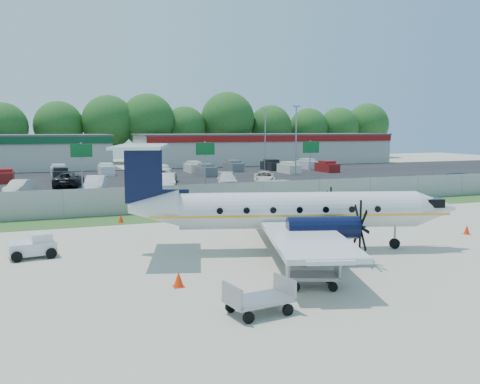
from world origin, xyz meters
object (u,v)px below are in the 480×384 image
object	(u,v)px
pushback_tug	(34,246)
aircraft	(292,210)
baggage_cart_far	(259,299)
baggage_cart_near	(312,275)

from	to	relation	value
pushback_tug	aircraft	bearing A→B (deg)	-14.39
baggage_cart_far	baggage_cart_near	bearing A→B (deg)	33.23
baggage_cart_far	pushback_tug	bearing A→B (deg)	122.18
aircraft	pushback_tug	bearing A→B (deg)	165.61
aircraft	baggage_cart_near	size ratio (longest dim) A/B	7.47
aircraft	baggage_cart_far	xyz separation A→B (m)	(-5.19, -8.06, -1.55)
pushback_tug	baggage_cart_far	bearing A→B (deg)	-57.82
baggage_cart_near	baggage_cart_far	bearing A→B (deg)	-146.77
aircraft	pushback_tug	distance (m)	12.73
baggage_cart_far	aircraft	bearing A→B (deg)	57.23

